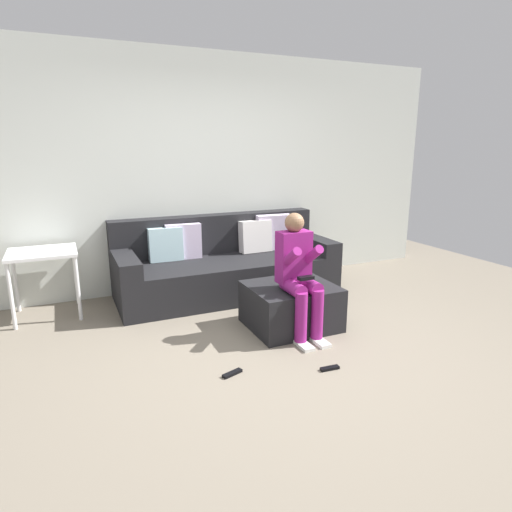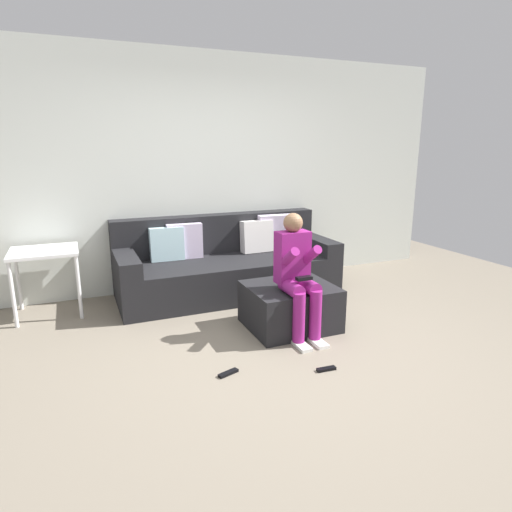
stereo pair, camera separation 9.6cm
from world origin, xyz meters
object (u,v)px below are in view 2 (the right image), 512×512
object	(u,v)px
side_table	(45,259)
remote_by_storage_bin	(228,373)
couch_sectional	(226,265)
remote_near_ottoman	(326,369)
person_seated	(297,272)
ottoman	(290,306)

from	to	relation	value
side_table	remote_by_storage_bin	world-z (taller)	side_table
couch_sectional	remote_near_ottoman	xyz separation A→B (m)	(0.09, -2.05, -0.31)
remote_by_storage_bin	couch_sectional	bearing A→B (deg)	52.51
person_seated	remote_by_storage_bin	bearing A→B (deg)	-151.33
side_table	remote_near_ottoman	bearing A→B (deg)	-46.82
couch_sectional	person_seated	xyz separation A→B (m)	(0.18, -1.38, 0.27)
remote_near_ottoman	person_seated	bearing A→B (deg)	85.99
couch_sectional	remote_near_ottoman	bearing A→B (deg)	-87.54
ottoman	side_table	distance (m)	2.47
remote_near_ottoman	remote_by_storage_bin	size ratio (longest dim) A/B	0.91
couch_sectional	remote_by_storage_bin	size ratio (longest dim) A/B	14.82
person_seated	remote_by_storage_bin	distance (m)	1.09
side_table	remote_near_ottoman	xyz separation A→B (m)	(1.97, -2.10, -0.57)
remote_near_ottoman	ottoman	bearing A→B (deg)	85.83
side_table	remote_by_storage_bin	distance (m)	2.33
couch_sectional	remote_near_ottoman	distance (m)	2.08
remote_near_ottoman	remote_by_storage_bin	world-z (taller)	same
side_table	remote_by_storage_bin	bearing A→B (deg)	-55.96
ottoman	remote_near_ottoman	xyz separation A→B (m)	(-0.13, -0.86, -0.19)
person_seated	side_table	size ratio (longest dim) A/B	1.64
remote_near_ottoman	side_table	bearing A→B (deg)	137.29
ottoman	person_seated	bearing A→B (deg)	-98.86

